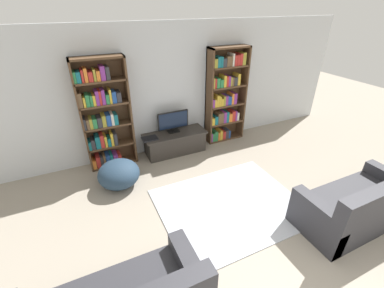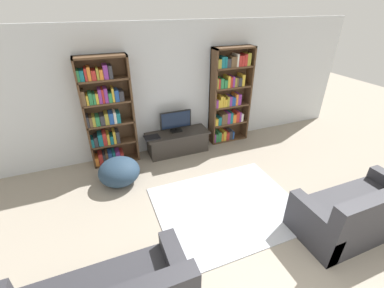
{
  "view_description": "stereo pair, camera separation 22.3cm",
  "coord_description": "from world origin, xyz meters",
  "px_view_note": "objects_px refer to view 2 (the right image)",
  "views": [
    {
      "loc": [
        -1.64,
        -0.62,
        2.89
      ],
      "look_at": [
        0.02,
        2.94,
        0.7
      ],
      "focal_mm": 24.0,
      "sensor_mm": 36.0,
      "label": 1
    },
    {
      "loc": [
        -1.43,
        -0.71,
        2.89
      ],
      "look_at": [
        0.02,
        2.94,
        0.7
      ],
      "focal_mm": 24.0,
      "sensor_mm": 36.0,
      "label": 2
    }
  ],
  "objects_px": {
    "bookshelf_left": "(107,114)",
    "laptop": "(152,137)",
    "television": "(176,121)",
    "bookshelf_right": "(229,97)",
    "couch_right_sofa": "(358,213)",
    "beanbag_ottoman": "(119,172)",
    "tv_stand": "(178,142)"
  },
  "relations": [
    {
      "from": "bookshelf_right",
      "to": "television",
      "type": "height_order",
      "value": "bookshelf_right"
    },
    {
      "from": "bookshelf_right",
      "to": "beanbag_ottoman",
      "type": "bearing_deg",
      "value": -162.96
    },
    {
      "from": "bookshelf_left",
      "to": "couch_right_sofa",
      "type": "distance_m",
      "value": 4.4
    },
    {
      "from": "television",
      "to": "laptop",
      "type": "distance_m",
      "value": 0.61
    },
    {
      "from": "television",
      "to": "laptop",
      "type": "bearing_deg",
      "value": -168.62
    },
    {
      "from": "bookshelf_left",
      "to": "bookshelf_right",
      "type": "distance_m",
      "value": 2.6
    },
    {
      "from": "couch_right_sofa",
      "to": "bookshelf_right",
      "type": "bearing_deg",
      "value": 96.92
    },
    {
      "from": "couch_right_sofa",
      "to": "beanbag_ottoman",
      "type": "height_order",
      "value": "couch_right_sofa"
    },
    {
      "from": "bookshelf_left",
      "to": "tv_stand",
      "type": "bearing_deg",
      "value": -5.69
    },
    {
      "from": "television",
      "to": "bookshelf_right",
      "type": "bearing_deg",
      "value": 2.68
    },
    {
      "from": "bookshelf_right",
      "to": "tv_stand",
      "type": "height_order",
      "value": "bookshelf_right"
    },
    {
      "from": "laptop",
      "to": "couch_right_sofa",
      "type": "relative_size",
      "value": 0.18
    },
    {
      "from": "tv_stand",
      "to": "television",
      "type": "relative_size",
      "value": 1.99
    },
    {
      "from": "bookshelf_left",
      "to": "laptop",
      "type": "bearing_deg",
      "value": -12.42
    },
    {
      "from": "tv_stand",
      "to": "beanbag_ottoman",
      "type": "relative_size",
      "value": 1.84
    },
    {
      "from": "television",
      "to": "beanbag_ottoman",
      "type": "xyz_separation_m",
      "value": [
        -1.33,
        -0.73,
        -0.46
      ]
    },
    {
      "from": "tv_stand",
      "to": "laptop",
      "type": "xyz_separation_m",
      "value": [
        -0.56,
        -0.04,
        0.24
      ]
    },
    {
      "from": "bookshelf_left",
      "to": "couch_right_sofa",
      "type": "xyz_separation_m",
      "value": [
        2.99,
        -3.15,
        -0.73
      ]
    },
    {
      "from": "bookshelf_right",
      "to": "couch_right_sofa",
      "type": "height_order",
      "value": "bookshelf_right"
    },
    {
      "from": "television",
      "to": "beanbag_ottoman",
      "type": "distance_m",
      "value": 1.59
    },
    {
      "from": "bookshelf_left",
      "to": "television",
      "type": "distance_m",
      "value": 1.39
    },
    {
      "from": "tv_stand",
      "to": "bookshelf_right",
      "type": "bearing_deg",
      "value": 5.97
    },
    {
      "from": "bookshelf_left",
      "to": "bookshelf_right",
      "type": "relative_size",
      "value": 1.0
    },
    {
      "from": "tv_stand",
      "to": "television",
      "type": "height_order",
      "value": "television"
    },
    {
      "from": "television",
      "to": "couch_right_sofa",
      "type": "relative_size",
      "value": 0.38
    },
    {
      "from": "bookshelf_left",
      "to": "television",
      "type": "xyz_separation_m",
      "value": [
        1.34,
        -0.06,
        -0.33
      ]
    },
    {
      "from": "television",
      "to": "beanbag_ottoman",
      "type": "bearing_deg",
      "value": -151.04
    },
    {
      "from": "television",
      "to": "laptop",
      "type": "height_order",
      "value": "television"
    },
    {
      "from": "bookshelf_left",
      "to": "laptop",
      "type": "xyz_separation_m",
      "value": [
        0.79,
        -0.17,
        -0.56
      ]
    },
    {
      "from": "couch_right_sofa",
      "to": "beanbag_ottoman",
      "type": "xyz_separation_m",
      "value": [
        -2.97,
        2.35,
        -0.06
      ]
    },
    {
      "from": "laptop",
      "to": "couch_right_sofa",
      "type": "height_order",
      "value": "couch_right_sofa"
    },
    {
      "from": "tv_stand",
      "to": "couch_right_sofa",
      "type": "relative_size",
      "value": 0.76
    }
  ]
}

